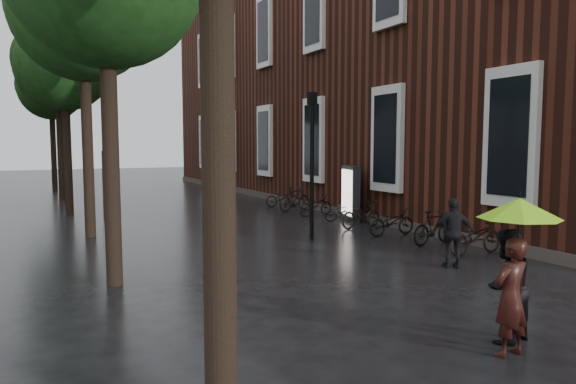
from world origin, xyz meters
TOP-DOWN VIEW (x-y plane):
  - brick_building at (10.47, 19.46)m, footprint 10.20×33.20m
  - street_trees at (-3.99, 15.91)m, footprint 4.33×34.03m
  - person_burgundy at (0.02, 0.97)m, footprint 0.60×0.41m
  - person_black at (0.39, 1.34)m, footprint 0.89×0.76m
  - lime_umbrella at (0.28, 1.09)m, footprint 1.10×1.10m
  - pedestrian_walking at (3.00, 4.95)m, footprint 1.02×0.76m
  - parked_bicycles at (4.54, 11.16)m, footprint 2.03×12.01m
  - ad_lightbox at (4.97, 12.02)m, footprint 0.31×1.35m
  - lamp_post at (1.88, 9.47)m, footprint 0.22×0.22m
  - cycle_sign at (-2.88, 17.36)m, footprint 0.15×0.52m

SIDE VIEW (x-z plane):
  - parked_bicycles at x=4.54m, z-range -0.06..0.97m
  - person_burgundy at x=0.02m, z-range 0.00..1.59m
  - pedestrian_walking at x=3.00m, z-range 0.00..1.61m
  - person_black at x=0.39m, z-range 0.00..1.63m
  - ad_lightbox at x=4.97m, z-range 0.00..2.04m
  - cycle_sign at x=-2.88m, z-range 0.46..3.29m
  - lime_umbrella at x=0.28m, z-range 1.14..2.76m
  - lamp_post at x=1.88m, z-range 0.46..4.78m
  - brick_building at x=10.47m, z-range -0.01..11.99m
  - street_trees at x=-3.99m, z-range 1.88..10.79m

